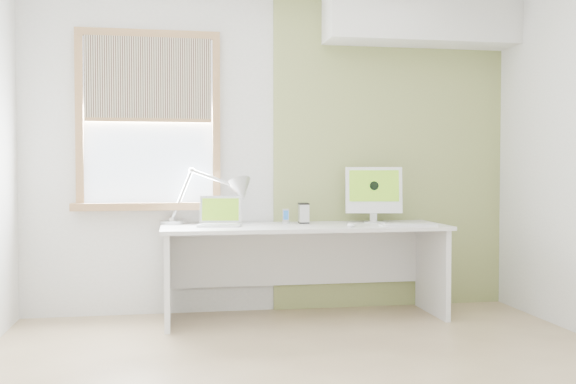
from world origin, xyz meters
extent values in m
cube|color=tan|center=(0.00, 0.00, -0.01)|extent=(4.00, 3.50, 0.02)
cube|color=silver|center=(0.00, 1.76, 1.30)|extent=(4.00, 0.02, 2.60)
cube|color=silver|center=(0.00, -1.76, 1.30)|extent=(4.00, 0.02, 2.60)
cube|color=#919655|center=(1.00, 1.74, 1.30)|extent=(2.00, 0.02, 2.60)
cube|color=white|center=(1.20, 1.57, 2.40)|extent=(1.60, 0.40, 0.42)
cube|color=#9A6E42|center=(-1.53, 1.72, 1.55)|extent=(0.06, 0.06, 1.42)
cube|color=#9A6E42|center=(-0.47, 1.72, 1.55)|extent=(0.06, 0.06, 1.42)
cube|color=#9A6E42|center=(-1.00, 1.72, 2.23)|extent=(1.00, 0.06, 0.06)
cube|color=#9A6E42|center=(-1.00, 1.70, 0.87)|extent=(1.20, 0.14, 0.06)
cube|color=#D1E2F9|center=(-1.00, 1.74, 1.55)|extent=(1.00, 0.01, 1.30)
cube|color=beige|center=(-1.00, 1.70, 1.88)|extent=(0.98, 0.02, 0.65)
cube|color=#9A6E42|center=(-1.00, 1.70, 1.55)|extent=(0.98, 0.03, 0.03)
cube|color=silver|center=(0.19, 1.38, 0.71)|extent=(2.20, 0.70, 0.03)
cube|color=silver|center=(-0.86, 1.38, 0.35)|extent=(0.04, 0.64, 0.70)
cube|color=silver|center=(1.24, 1.38, 0.35)|extent=(0.04, 0.64, 0.70)
cube|color=silver|center=(0.19, 1.70, 0.45)|extent=(2.08, 0.02, 0.48)
cylinder|color=silver|center=(-0.83, 1.65, 0.74)|extent=(0.19, 0.19, 0.03)
sphere|color=silver|center=(-0.83, 1.65, 0.76)|extent=(0.06, 0.06, 0.06)
cylinder|color=silver|center=(-0.75, 1.65, 0.96)|extent=(0.19, 0.03, 0.40)
sphere|color=silver|center=(-0.67, 1.65, 1.15)|extent=(0.05, 0.05, 0.05)
cylinder|color=silver|center=(-0.49, 1.62, 1.09)|extent=(0.36, 0.09, 0.16)
sphere|color=silver|center=(-0.32, 1.59, 1.03)|extent=(0.05, 0.05, 0.04)
cone|color=silver|center=(-0.28, 1.59, 0.99)|extent=(0.28, 0.31, 0.24)
cube|color=silver|center=(-0.47, 1.40, 0.74)|extent=(0.35, 0.27, 0.02)
cube|color=#B2B5B7|center=(-0.47, 1.40, 0.75)|extent=(0.29, 0.18, 0.00)
cube|color=silver|center=(-0.45, 1.51, 0.85)|extent=(0.33, 0.11, 0.21)
cube|color=#578715|center=(-0.45, 1.50, 0.85)|extent=(0.29, 0.09, 0.17)
cylinder|color=silver|center=(0.07, 1.54, 0.74)|extent=(0.07, 0.07, 0.02)
cube|color=silver|center=(0.07, 1.54, 0.80)|extent=(0.05, 0.02, 0.10)
cube|color=#194C99|center=(0.07, 1.54, 0.80)|extent=(0.04, 0.01, 0.07)
cube|color=silver|center=(0.22, 1.56, 0.81)|extent=(0.08, 0.13, 0.16)
cube|color=black|center=(0.22, 1.56, 0.89)|extent=(0.09, 0.13, 0.01)
cube|color=black|center=(0.22, 1.56, 0.74)|extent=(0.09, 0.13, 0.01)
cube|color=silver|center=(0.79, 1.52, 0.74)|extent=(0.19, 0.18, 0.01)
cube|color=silver|center=(0.80, 1.55, 0.81)|extent=(0.06, 0.03, 0.15)
cube|color=white|center=(0.80, 1.54, 0.99)|extent=(0.47, 0.15, 0.38)
cube|color=#578715|center=(0.79, 1.52, 1.03)|extent=(0.40, 0.09, 0.25)
cylinder|color=black|center=(0.79, 1.51, 1.03)|extent=(0.08, 0.02, 0.07)
cube|color=white|center=(0.95, 1.14, 0.74)|extent=(0.43, 0.13, 0.02)
cube|color=white|center=(0.95, 1.14, 0.75)|extent=(0.40, 0.10, 0.00)
ellipsoid|color=white|center=(0.50, 1.16, 0.74)|extent=(0.06, 0.10, 0.03)
camera|label=1|loc=(-0.81, -3.61, 1.17)|focal=41.04mm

